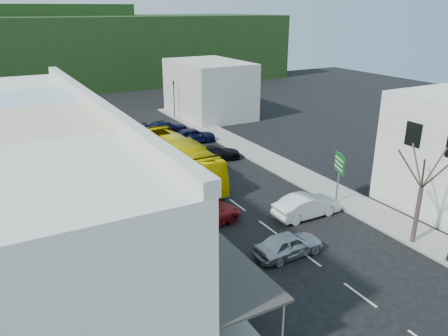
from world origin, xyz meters
TOP-DOWN VIEW (x-y plane):
  - ground at (0.00, 0.00)m, footprint 120.00×120.00m
  - sidewalk_left at (-7.50, 10.00)m, footprint 3.00×52.00m
  - sidewalk_right at (7.50, 10.00)m, footprint 3.00×52.00m
  - shopfront_row at (-12.49, 5.00)m, footprint 8.25×30.00m
  - distant_block_left at (-12.00, 27.00)m, footprint 8.00×10.00m
  - distant_block_right at (11.00, 30.00)m, footprint 8.00×12.00m
  - hillside at (-1.45, 65.09)m, footprint 80.00×26.00m
  - bus at (-1.64, 10.87)m, footprint 2.60×11.62m
  - car_silver at (-0.92, -3.28)m, footprint 4.42×1.86m
  - car_white at (3.18, 0.18)m, footprint 4.40×1.81m
  - car_red at (-3.44, 2.47)m, footprint 4.78×2.40m
  - car_black_near at (3.21, 13.49)m, footprint 4.69×2.37m
  - car_navy_mid at (3.74, 19.52)m, footprint 4.54×2.18m
  - car_black_far at (-3.13, 19.17)m, footprint 4.48×2.01m
  - car_navy_far at (2.61, 24.27)m, footprint 4.57×2.01m
  - pedestrian_left at (-8.03, 0.20)m, footprint 0.43×0.62m
  - direction_sign at (6.40, 0.75)m, footprint 1.41×1.88m
  - street_tree at (6.48, -5.82)m, footprint 3.66×3.66m
  - traffic_signal at (6.28, 30.56)m, footprint 0.70×1.08m

SIDE VIEW (x-z plane):
  - ground at x=0.00m, z-range 0.00..0.00m
  - sidewalk_left at x=-7.50m, z-range 0.00..0.15m
  - sidewalk_right at x=7.50m, z-range 0.00..0.15m
  - car_silver at x=-0.92m, z-range 0.00..1.40m
  - car_white at x=3.18m, z-range 0.00..1.40m
  - car_red at x=-3.44m, z-range 0.00..1.40m
  - car_black_near at x=3.21m, z-range 0.00..1.40m
  - car_navy_mid at x=3.74m, z-range 0.00..1.40m
  - car_black_far at x=-3.13m, z-range 0.00..1.40m
  - car_navy_far at x=2.61m, z-range 0.00..1.40m
  - pedestrian_left at x=-8.03m, z-range 0.15..1.85m
  - bus at x=-1.64m, z-range 0.00..3.10m
  - direction_sign at x=6.40m, z-range 0.00..3.88m
  - traffic_signal at x=6.28m, z-range 0.00..4.86m
  - distant_block_left at x=-12.00m, z-range 0.00..6.00m
  - distant_block_right at x=11.00m, z-range 0.00..7.00m
  - street_tree at x=6.48m, z-range 0.00..7.28m
  - shopfront_row at x=-12.49m, z-range 0.00..8.00m
  - hillside at x=-1.45m, z-range -0.27..13.73m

